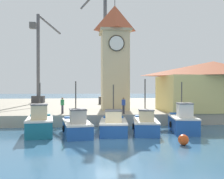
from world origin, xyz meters
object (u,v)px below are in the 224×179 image
Objects in this scene: mooring_buoy at (183,140)px; dock_worker_near_tower at (62,105)px; fishing_boat_left_outer at (77,126)px; warehouse_right at (213,86)px; port_crane_near at (104,54)px; fishing_boat_center at (183,122)px; dock_worker_along_quay at (124,105)px; fishing_boat_mid_left at (145,125)px; port_crane_far at (39,69)px; fishing_boat_far_left at (40,124)px; clock_tower at (115,54)px; fishing_boat_left_inner at (113,125)px.

mooring_buoy is 0.42× the size of dock_worker_near_tower.
mooring_buoy is at bearing -32.48° from fishing_boat_left_outer.
port_crane_near reaches higher than warehouse_right.
fishing_boat_left_outer is 1.16× the size of fishing_boat_center.
dock_worker_near_tower and dock_worker_along_quay have the same top height.
dock_worker_along_quay is at bearing -7.44° from dock_worker_near_tower.
fishing_boat_mid_left is 7.20× the size of mooring_buoy.
fishing_boat_left_outer is at bearing -74.29° from port_crane_far.
mooring_buoy is at bearing -50.26° from dock_worker_near_tower.
port_crane_far is at bearing 140.30° from warehouse_right.
fishing_boat_far_left is at bearing -179.91° from fishing_boat_mid_left.
fishing_boat_center reaches higher than dock_worker_near_tower.
port_crane_near is at bearing 92.12° from clock_tower.
fishing_boat_left_inner reaches higher than dock_worker_near_tower.
fishing_boat_left_inner is at bearing -97.32° from clock_tower.
dock_worker_along_quay is (0.65, -16.19, -7.09)m from port_crane_near.
port_crane_far reaches higher than fishing_boat_mid_left.
fishing_boat_far_left reaches higher than mooring_buoy.
dock_worker_along_quay is at bearing -87.36° from clock_tower.
clock_tower reaches higher than fishing_boat_mid_left.
port_crane_near reaches higher than clock_tower.
fishing_boat_left_inner is at bearing -108.11° from dock_worker_along_quay.
fishing_boat_left_inner is 22.48m from port_crane_near.
port_crane_far is (-7.22, 25.67, 6.20)m from fishing_boat_left_outer.
port_crane_near reaches higher than dock_worker_along_quay.
dock_worker_near_tower is 6.05m from dock_worker_along_quay.
dock_worker_near_tower is at bearing -109.16° from port_crane_near.
fishing_boat_center reaches higher than mooring_buoy.
port_crane_near is at bearing -22.14° from port_crane_far.
fishing_boat_mid_left is 0.42× the size of warehouse_right.
port_crane_near is 12.29× the size of dock_worker_near_tower.
dock_worker_near_tower is (-4.48, 5.43, 1.28)m from fishing_boat_left_inner.
warehouse_right reaches higher than dock_worker_along_quay.
fishing_boat_left_inner is (5.78, 0.04, -0.16)m from fishing_boat_far_left.
warehouse_right is 0.59× the size of port_crane_near.
dock_worker_along_quay is (-10.46, -2.32, -1.97)m from warehouse_right.
port_crane_near is at bearing 79.87° from fishing_boat_left_outer.
dock_worker_near_tower is (-5.35, -15.41, -7.09)m from port_crane_near.
clock_tower is at bearing -87.88° from port_crane_near.
fishing_boat_far_left is 8.40m from fishing_boat_mid_left.
warehouse_right is 16.65m from dock_worker_near_tower.
port_crane_near is at bearing 87.60° from fishing_boat_left_inner.
port_crane_far is (-11.01, 4.48, -2.14)m from port_crane_near.
fishing_boat_mid_left is 0.32× the size of port_crane_far.
fishing_boat_center is 12.81m from clock_tower.
warehouse_right is at bearing -51.34° from port_crane_near.
port_crane_near reaches higher than fishing_boat_mid_left.
clock_tower is at bearing 82.68° from fishing_boat_left_inner.
port_crane_near is at bearing 128.66° from warehouse_right.
fishing_boat_far_left is 23.40m from port_crane_near.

